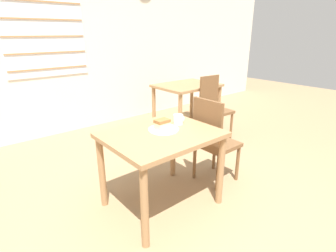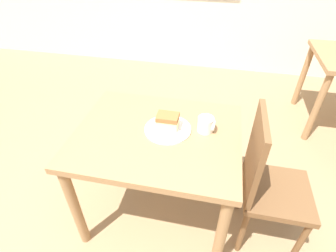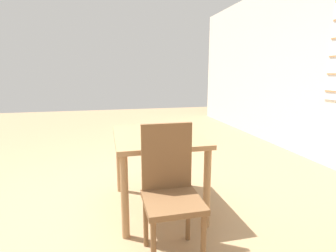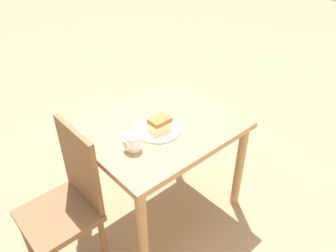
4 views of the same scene
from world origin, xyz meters
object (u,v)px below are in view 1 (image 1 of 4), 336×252
chair_near_window (213,139)px  coffee_mug (179,119)px  plate (164,129)px  chair_far_corner (213,106)px  cake_slice (162,124)px  dining_table_near (161,144)px  dining_table_far (187,91)px

chair_near_window → coffee_mug: chair_near_window is taller
plate → chair_near_window: bearing=-6.7°
chair_far_corner → cake_slice: 1.83m
dining_table_near → plate: plate is taller
dining_table_near → dining_table_far: bearing=40.2°
chair_far_corner → coffee_mug: size_ratio=9.38×
dining_table_near → chair_far_corner: bearing=26.6°
coffee_mug → dining_table_far: bearing=43.7°
cake_slice → chair_far_corner: bearing=25.8°
chair_far_corner → plate: chair_far_corner is taller
dining_table_near → chair_near_window: chair_near_window is taller
chair_near_window → cake_slice: bearing=82.0°
cake_slice → coffee_mug: (0.22, 0.03, -0.01)m
dining_table_far → plate: bearing=-139.6°
chair_near_window → dining_table_far: bearing=-34.8°
chair_near_window → plate: size_ratio=3.44×
dining_table_near → cake_slice: (0.05, 0.05, 0.16)m
cake_slice → dining_table_far: bearing=40.0°
chair_far_corner → cake_slice: bearing=-150.5°
dining_table_near → dining_table_far: dining_table_far is taller
coffee_mug → cake_slice: bearing=-173.4°
chair_near_window → cake_slice: size_ratio=7.44×
chair_near_window → plate: chair_near_window is taller
dining_table_far → chair_near_window: 1.75m
dining_table_far → coffee_mug: size_ratio=9.90×
chair_near_window → dining_table_near: bearing=87.2°
dining_table_far → chair_near_window: size_ratio=1.06×
dining_table_far → chair_far_corner: (0.03, -0.56, -0.13)m
chair_far_corner → cake_slice: chair_far_corner is taller
dining_table_near → cake_slice: 0.18m
plate → cake_slice: bearing=105.8°
chair_near_window → chair_far_corner: bearing=-49.4°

